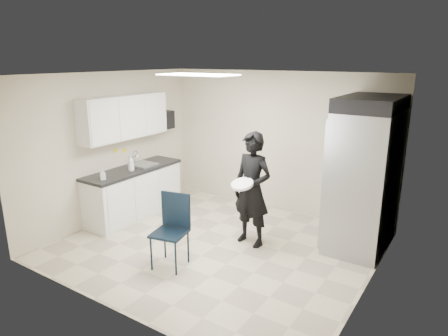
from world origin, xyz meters
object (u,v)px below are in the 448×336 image
Objects in this scene: man_tuxedo at (252,190)px; lower_counter at (134,193)px; commercial_fridge at (364,180)px; folding_chair at (169,233)px.

lower_counter is at bearing -168.74° from man_tuxedo.
commercial_fridge reaches higher than man_tuxedo.
folding_chair is 0.56× the size of man_tuxedo.
lower_counter is 1.91× the size of folding_chair.
folding_chair reaches higher than lower_counter.
commercial_fridge is 2.11× the size of folding_chair.
man_tuxedo is (0.59, 1.25, 0.39)m from folding_chair.
commercial_fridge is at bearing 38.28° from man_tuxedo.
commercial_fridge is at bearing 34.58° from folding_chair.
lower_counter is 2.06m from folding_chair.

